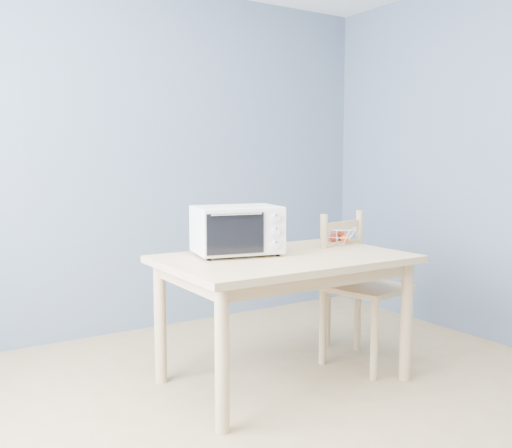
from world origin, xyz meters
TOP-DOWN VIEW (x-y plane):
  - room at (0.00, 0.00)m, footprint 4.01×4.51m
  - dining_table at (0.30, 0.80)m, footprint 1.40×0.90m
  - toaster_oven at (0.06, 0.97)m, footprint 0.54×0.43m
  - fruit_basket at (0.85, 0.97)m, footprint 0.24×0.24m
  - dining_chair at (0.90, 0.80)m, footprint 0.54×0.54m

SIDE VIEW (x-z plane):
  - dining_chair at x=0.90m, z-range -0.01..0.96m
  - dining_table at x=0.30m, z-range 0.27..1.02m
  - fruit_basket at x=0.85m, z-range 0.75..0.87m
  - toaster_oven at x=0.06m, z-range 0.76..1.04m
  - room at x=0.00m, z-range -0.01..2.61m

